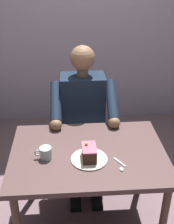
% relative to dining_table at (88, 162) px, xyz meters
% --- Properties ---
extents(dining_table, '(1.04, 0.75, 0.70)m').
position_rel_dining_table_xyz_m(dining_table, '(0.00, 0.00, 0.00)').
color(dining_table, '#523A39').
rests_on(dining_table, ground).
extents(chair, '(0.42, 0.42, 0.90)m').
position_rel_dining_table_xyz_m(chair, '(0.00, -0.70, -0.12)').
color(chair, brown).
rests_on(chair, ground).
extents(seated_person, '(0.53, 0.58, 1.26)m').
position_rel_dining_table_xyz_m(seated_person, '(0.00, -0.53, 0.04)').
color(seated_person, '#172438').
rests_on(seated_person, ground).
extents(dessert_plate, '(0.24, 0.24, 0.01)m').
position_rel_dining_table_xyz_m(dessert_plate, '(0.00, 0.08, 0.09)').
color(dessert_plate, silver).
rests_on(dessert_plate, dining_table).
extents(cake_slice, '(0.09, 0.14, 0.11)m').
position_rel_dining_table_xyz_m(cake_slice, '(0.00, 0.08, 0.14)').
color(cake_slice, '#41241A').
rests_on(cake_slice, dessert_plate).
extents(coffee_cup, '(0.11, 0.08, 0.08)m').
position_rel_dining_table_xyz_m(coffee_cup, '(0.28, 0.05, 0.13)').
color(coffee_cup, silver).
rests_on(coffee_cup, dining_table).
extents(dessert_spoon, '(0.07, 0.14, 0.01)m').
position_rel_dining_table_xyz_m(dessert_spoon, '(-0.19, 0.17, 0.09)').
color(dessert_spoon, silver).
rests_on(dessert_spoon, dining_table).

